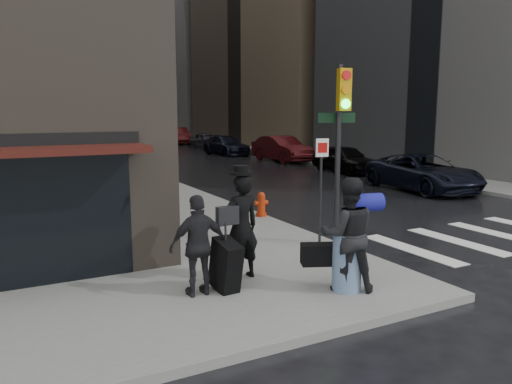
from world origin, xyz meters
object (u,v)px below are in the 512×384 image
(man_overcoat, at_px, (238,233))
(man_greycoat, at_px, (199,245))
(parked_car_5, at_px, (178,136))
(fire_hydrant, at_px, (261,205))
(parked_car_0, at_px, (423,173))
(parked_car_4, at_px, (207,140))
(parked_car_3, at_px, (226,145))
(man_jeans, at_px, (347,234))
(parked_car_2, at_px, (282,149))
(parked_car_1, at_px, (345,159))
(traffic_light, at_px, (339,130))

(man_overcoat, xyz_separation_m, man_greycoat, (-0.92, -0.35, -0.04))
(parked_car_5, bearing_deg, fire_hydrant, -100.62)
(parked_car_0, relative_size, parked_car_4, 1.28)
(parked_car_4, bearing_deg, parked_car_3, -105.62)
(parked_car_3, bearing_deg, parked_car_4, 75.84)
(man_jeans, xyz_separation_m, parked_car_2, (11.38, 21.28, -0.33))
(parked_car_2, height_order, parked_car_4, parked_car_2)
(man_overcoat, height_order, man_greycoat, man_overcoat)
(man_greycoat, xyz_separation_m, parked_car_1, (13.87, 13.76, -0.29))
(parked_car_3, bearing_deg, man_greycoat, -119.95)
(man_overcoat, distance_m, fire_hydrant, 5.87)
(traffic_light, height_order, parked_car_5, traffic_light)
(traffic_light, bearing_deg, parked_car_2, 74.26)
(fire_hydrant, bearing_deg, parked_car_3, 68.04)
(parked_car_5, bearing_deg, man_jeans, -100.61)
(parked_car_1, bearing_deg, traffic_light, -128.14)
(traffic_light, distance_m, parked_car_0, 10.64)
(man_jeans, xyz_separation_m, parked_car_3, (10.37, 27.80, -0.46))
(man_overcoat, bearing_deg, traffic_light, -163.89)
(man_greycoat, relative_size, parked_car_2, 0.35)
(parked_car_4, bearing_deg, man_jeans, -114.44)
(fire_hydrant, relative_size, parked_car_5, 0.15)
(parked_car_4, relative_size, parked_car_5, 0.85)
(man_jeans, bearing_deg, parked_car_0, -118.46)
(man_overcoat, xyz_separation_m, traffic_light, (3.21, 1.23, 1.79))
(parked_car_4, bearing_deg, man_overcoat, -117.40)
(fire_hydrant, bearing_deg, man_overcoat, -122.82)
(man_greycoat, height_order, parked_car_3, man_greycoat)
(man_jeans, distance_m, man_greycoat, 2.60)
(man_greycoat, height_order, traffic_light, traffic_light)
(man_jeans, relative_size, parked_car_0, 0.37)
(man_greycoat, xyz_separation_m, fire_hydrant, (4.08, 5.26, -0.55))
(parked_car_4, bearing_deg, traffic_light, -113.02)
(traffic_light, xyz_separation_m, parked_car_1, (9.75, 12.18, -2.13))
(man_greycoat, bearing_deg, parked_car_4, -111.12)
(man_greycoat, height_order, fire_hydrant, man_greycoat)
(parked_car_4, bearing_deg, parked_car_0, -98.13)
(parked_car_3, bearing_deg, parked_car_2, -85.71)
(man_greycoat, bearing_deg, parked_car_1, -133.73)
(parked_car_2, bearing_deg, parked_car_1, -91.23)
(man_jeans, xyz_separation_m, parked_car_1, (11.48, 14.76, -0.43))
(parked_car_1, xyz_separation_m, parked_car_5, (-0.42, 26.08, 0.08))
(fire_hydrant, bearing_deg, man_greycoat, -127.84)
(fire_hydrant, bearing_deg, parked_car_5, 74.83)
(man_overcoat, bearing_deg, parked_car_2, -127.71)
(man_overcoat, xyz_separation_m, parked_car_3, (11.85, 26.45, -0.36))
(traffic_light, bearing_deg, parked_car_1, 62.88)
(man_greycoat, height_order, parked_car_0, man_greycoat)
(parked_car_3, bearing_deg, man_jeans, -114.93)
(fire_hydrant, bearing_deg, man_jeans, -105.10)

